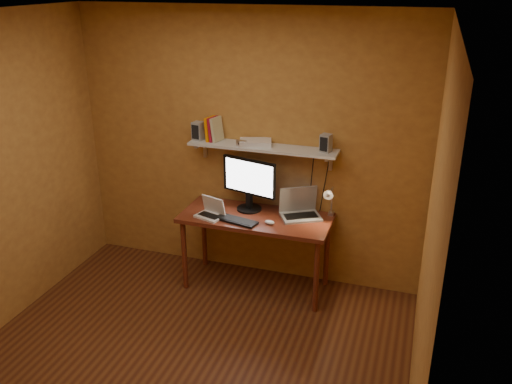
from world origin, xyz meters
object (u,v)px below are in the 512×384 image
(laptop, at_px, (299,209))
(mouse, at_px, (270,222))
(keyboard, at_px, (236,221))
(speaker_left, at_px, (198,131))
(netbook, at_px, (211,211))
(desk_lamp, at_px, (330,199))
(wall_shelf, at_px, (262,148))
(speaker_right, at_px, (326,143))
(monitor, at_px, (249,182))
(router, at_px, (255,142))
(shelf_camera, at_px, (241,143))
(desk, at_px, (256,224))

(laptop, height_order, mouse, laptop)
(keyboard, bearing_deg, speaker_left, 157.10)
(netbook, height_order, desk_lamp, desk_lamp)
(keyboard, distance_m, speaker_left, 0.94)
(wall_shelf, height_order, laptop, wall_shelf)
(keyboard, bearing_deg, wall_shelf, 83.12)
(laptop, relative_size, speaker_right, 2.72)
(monitor, distance_m, mouse, 0.46)
(netbook, xyz_separation_m, router, (0.32, 0.33, 0.60))
(laptop, relative_size, shelf_camera, 4.34)
(router, bearing_deg, speaker_right, 0.05)
(router, bearing_deg, wall_shelf, -5.71)
(monitor, xyz_separation_m, laptop, (0.49, 0.01, -0.21))
(monitor, height_order, mouse, monitor)
(mouse, xyz_separation_m, desk_lamp, (0.49, 0.25, 0.19))
(monitor, xyz_separation_m, speaker_left, (-0.53, 0.07, 0.43))
(desk_lamp, height_order, speaker_right, speaker_right)
(speaker_right, xyz_separation_m, router, (-0.66, -0.00, -0.06))
(speaker_left, height_order, router, speaker_left)
(mouse, distance_m, desk_lamp, 0.58)
(desk_lamp, bearing_deg, wall_shelf, 174.12)
(speaker_right, distance_m, shelf_camera, 0.77)
(speaker_left, relative_size, router, 0.59)
(router, bearing_deg, monitor, -116.48)
(wall_shelf, xyz_separation_m, mouse, (0.17, -0.32, -0.59))
(wall_shelf, height_order, desk_lamp, wall_shelf)
(laptop, bearing_deg, desk, 170.08)
(wall_shelf, xyz_separation_m, router, (-0.07, 0.01, 0.04))
(wall_shelf, relative_size, laptop, 3.21)
(mouse, height_order, speaker_left, speaker_left)
(monitor, relative_size, speaker_left, 3.19)
(wall_shelf, distance_m, netbook, 0.75)
(keyboard, bearing_deg, monitor, 98.43)
(mouse, bearing_deg, netbook, -165.33)
(laptop, distance_m, netbook, 0.82)
(laptop, bearing_deg, wall_shelf, 141.78)
(keyboard, bearing_deg, netbook, -175.36)
(desk, height_order, router, router)
(laptop, xyz_separation_m, speaker_right, (0.20, 0.06, 0.63))
(wall_shelf, relative_size, netbook, 4.82)
(laptop, height_order, desk_lamp, desk_lamp)
(monitor, bearing_deg, speaker_right, 20.98)
(router, bearing_deg, mouse, -53.62)
(speaker_left, bearing_deg, netbook, -42.85)
(keyboard, relative_size, shelf_camera, 3.96)
(desk, bearing_deg, router, 109.14)
(wall_shelf, bearing_deg, speaker_right, 0.74)
(speaker_left, xyz_separation_m, router, (0.57, 0.00, -0.06))
(desk, xyz_separation_m, keyboard, (-0.13, -0.17, 0.10))
(shelf_camera, bearing_deg, netbook, -130.46)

